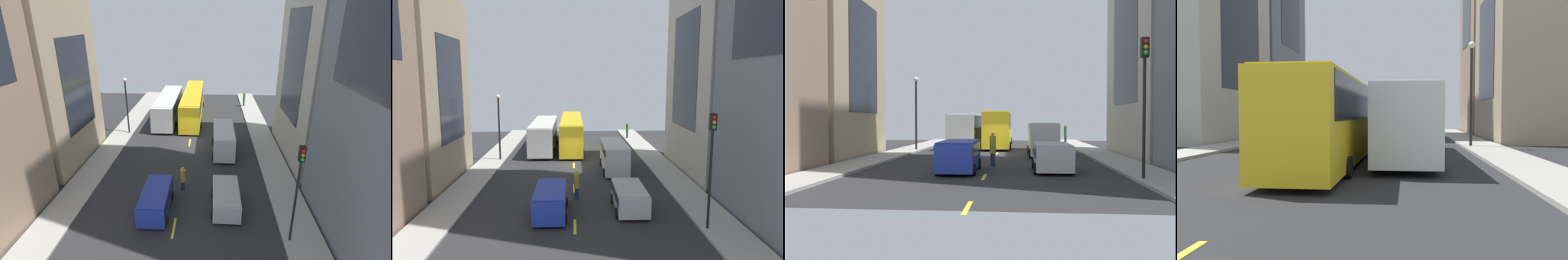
% 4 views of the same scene
% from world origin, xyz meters
% --- Properties ---
extents(ground_plane, '(42.96, 42.96, 0.00)m').
position_xyz_m(ground_plane, '(0.00, 0.00, 0.00)').
color(ground_plane, '#28282B').
extents(sidewalk_west, '(2.56, 44.00, 0.15)m').
position_xyz_m(sidewalk_west, '(-8.20, 0.00, 0.07)').
color(sidewalk_west, '#9E9B93').
rests_on(sidewalk_west, ground).
extents(sidewalk_east, '(2.56, 44.00, 0.15)m').
position_xyz_m(sidewalk_east, '(8.20, 0.00, 0.07)').
color(sidewalk_east, '#9E9B93').
rests_on(sidewalk_east, ground).
extents(lane_stripe_0, '(0.16, 2.00, 0.01)m').
position_xyz_m(lane_stripe_0, '(0.00, -21.00, 0.01)').
color(lane_stripe_0, yellow).
rests_on(lane_stripe_0, ground).
extents(lane_stripe_1, '(0.16, 2.00, 0.01)m').
position_xyz_m(lane_stripe_1, '(0.00, -14.00, 0.01)').
color(lane_stripe_1, yellow).
rests_on(lane_stripe_1, ground).
extents(lane_stripe_2, '(0.16, 2.00, 0.01)m').
position_xyz_m(lane_stripe_2, '(0.00, -7.00, 0.01)').
color(lane_stripe_2, yellow).
rests_on(lane_stripe_2, ground).
extents(lane_stripe_3, '(0.16, 2.00, 0.01)m').
position_xyz_m(lane_stripe_3, '(0.00, 0.00, 0.01)').
color(lane_stripe_3, yellow).
rests_on(lane_stripe_3, ground).
extents(lane_stripe_4, '(0.16, 2.00, 0.01)m').
position_xyz_m(lane_stripe_4, '(0.00, 7.00, 0.01)').
color(lane_stripe_4, yellow).
rests_on(lane_stripe_4, ground).
extents(lane_stripe_5, '(0.16, 2.00, 0.01)m').
position_xyz_m(lane_stripe_5, '(0.00, 14.00, 0.01)').
color(lane_stripe_5, yellow).
rests_on(lane_stripe_5, ground).
extents(building_west_1, '(9.82, 9.98, 14.88)m').
position_xyz_m(building_west_1, '(-14.54, -4.43, 7.44)').
color(building_west_1, tan).
rests_on(building_west_1, ground).
extents(building_east_1, '(6.09, 11.86, 17.80)m').
position_xyz_m(building_east_1, '(12.70, -2.30, 8.90)').
color(building_east_1, '#B7B2A8').
rests_on(building_east_1, ground).
extents(city_bus_white, '(2.80, 11.89, 3.35)m').
position_xyz_m(city_bus_white, '(-3.41, 7.73, 2.01)').
color(city_bus_white, silver).
rests_on(city_bus_white, ground).
extents(streetcar_yellow, '(2.70, 14.88, 3.59)m').
position_xyz_m(streetcar_yellow, '(-0.24, 9.12, 2.13)').
color(streetcar_yellow, yellow).
rests_on(streetcar_yellow, ground).
extents(delivery_van_white, '(2.25, 6.03, 2.58)m').
position_xyz_m(delivery_van_white, '(3.61, -2.06, 1.52)').
color(delivery_van_white, white).
rests_on(delivery_van_white, ground).
extents(car_silver_0, '(2.07, 4.17, 1.53)m').
position_xyz_m(car_silver_0, '(3.49, -11.55, 0.90)').
color(car_silver_0, '#B7BABF').
rests_on(car_silver_0, ground).
extents(car_blue_1, '(2.07, 4.49, 1.68)m').
position_xyz_m(car_blue_1, '(-1.48, -12.15, 0.99)').
color(car_blue_1, '#2338AD').
rests_on(car_blue_1, ground).
extents(pedestrian_crossing_near, '(0.38, 0.38, 2.06)m').
position_xyz_m(pedestrian_crossing_near, '(0.16, -9.43, 1.09)').
color(pedestrian_crossing_near, navy).
rests_on(pedestrian_crossing_near, ground).
extents(traffic_light_near_corner, '(0.32, 0.44, 6.37)m').
position_xyz_m(traffic_light_near_corner, '(7.31, -14.85, 4.54)').
color(traffic_light_near_corner, black).
rests_on(traffic_light_near_corner, ground).
extents(streetlamp_near, '(0.44, 0.44, 6.54)m').
position_xyz_m(streetlamp_near, '(-7.41, 2.25, 4.19)').
color(streetlamp_near, black).
rests_on(streetlamp_near, ground).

